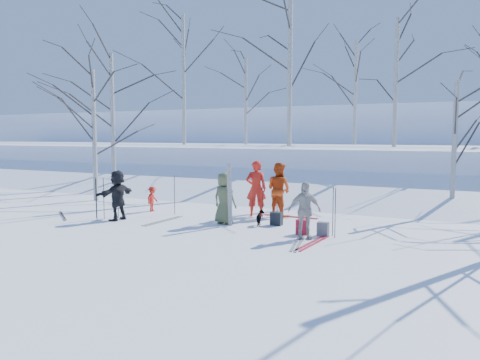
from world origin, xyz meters
The scene contains 39 objects.
ground centered at (0.00, 0.00, 0.00)m, with size 120.00×120.00×0.00m, color white.
snow_ramp centered at (0.00, 7.00, 0.15)m, with size 70.00×9.50×1.40m, color white.
snow_plateau centered at (0.00, 17.00, 1.00)m, with size 70.00×18.00×2.20m, color white.
far_hill centered at (0.00, 38.00, 2.00)m, with size 90.00×30.00×6.00m, color white.
skier_olive_center centered at (-0.15, 0.74, 0.80)m, with size 0.78×0.51×1.59m, color #4B5432.
skier_red_north centered at (0.15, 2.40, 0.94)m, with size 0.69×0.45×1.88m, color red.
skier_redor_behind centered at (0.84, 2.70, 0.91)m, with size 0.88×0.69×1.81m, color #C63E0F.
skier_red_seated centered at (-3.61, 1.67, 0.45)m, with size 0.58×0.33×0.90m, color red.
skier_cream_east centered at (2.74, -0.18, 0.76)m, with size 0.89×0.37×1.52m, color beige.
skier_grey_west centered at (-3.52, -0.25, 0.81)m, with size 1.50×0.48×1.61m, color black.
dog centered at (0.97, 0.95, 0.23)m, with size 0.25×0.55×0.46m, color black.
upright_ski_left centered at (0.14, 0.47, 0.95)m, with size 0.07×0.02×1.90m, color silver.
upright_ski_right centered at (0.19, 0.50, 0.95)m, with size 0.07×0.02×1.90m, color silver.
ski_pair_a centered at (-2.09, 0.22, 0.01)m, with size 0.26×1.91×0.02m, color silver, non-canonical shape.
ski_pair_b centered at (2.77, -0.74, 0.01)m, with size 0.60×1.90×0.02m, color silver, non-canonical shape.
ski_pair_c centered at (-5.71, -0.51, 0.01)m, with size 1.63×1.32×0.02m, color silver, non-canonical shape.
ski_pair_d centered at (1.23, 2.80, 0.01)m, with size 1.90×0.23×0.02m, color maroon, non-canonical shape.
ski_pair_e centered at (3.11, -0.61, 0.01)m, with size 0.34×1.91×0.02m, color maroon, non-canonical shape.
ski_pole_a centered at (0.88, 2.48, 0.67)m, with size 0.02×0.02×1.34m, color black.
ski_pole_b centered at (3.43, 0.32, 0.67)m, with size 0.02×0.02×1.34m, color black.
ski_pole_c centered at (-2.54, 1.51, 0.67)m, with size 0.02×0.02×1.34m, color black.
ski_pole_d centered at (0.52, 2.10, 0.67)m, with size 0.02×0.02×1.34m, color black.
ski_pole_e centered at (-3.83, 0.12, 0.67)m, with size 0.02×0.02×1.34m, color black.
ski_pole_f centered at (-4.13, -0.56, 0.67)m, with size 0.02×0.02×1.34m, color black.
ski_pole_g centered at (3.31, 0.52, 0.67)m, with size 0.02×0.02×1.34m, color black.
ski_pole_h centered at (-0.02, 0.71, 0.67)m, with size 0.02×0.02×1.34m, color black.
ski_pole_i centered at (-4.43, -0.26, 0.67)m, with size 0.02×0.02×1.34m, color black.
ski_pole_j centered at (-4.10, -0.27, 0.67)m, with size 0.02×0.02×1.34m, color black.
backpack_red centered at (2.53, 0.30, 0.21)m, with size 0.32×0.22×0.42m, color #A8192D.
backpack_grey centered at (3.08, 0.39, 0.19)m, with size 0.30×0.20×0.38m, color #52545A.
backpack_dark centered at (1.37, 1.24, 0.20)m, with size 0.34×0.24×0.40m, color black.
birch_plateau_b centered at (-5.26, 12.68, 4.67)m, with size 4.05×4.05×4.93m, color silver, non-canonical shape.
birch_plateau_c centered at (-8.37, 10.95, 5.87)m, with size 5.73×5.73×7.33m, color silver, non-canonical shape.
birch_plateau_e centered at (0.16, 16.42, 5.26)m, with size 4.89×4.89×6.12m, color silver, non-canonical shape.
birch_plateau_g centered at (-1.39, 9.55, 6.03)m, with size 5.97×5.97×7.67m, color silver, non-canonical shape.
birch_plateau_h centered at (3.40, 10.10, 5.02)m, with size 4.55×4.55×5.64m, color silver, non-canonical shape.
birch_edge_a centered at (-7.48, 2.90, 2.71)m, with size 4.39×4.39×5.41m, color silver, non-canonical shape.
birch_edge_d centered at (-8.96, 5.67, 3.30)m, with size 5.23×5.23×6.61m, color silver, non-canonical shape.
birch_edge_e centered at (6.02, 5.96, 2.31)m, with size 3.83×3.83×4.62m, color silver, non-canonical shape.
Camera 1 is at (6.68, -11.76, 2.72)m, focal length 35.00 mm.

